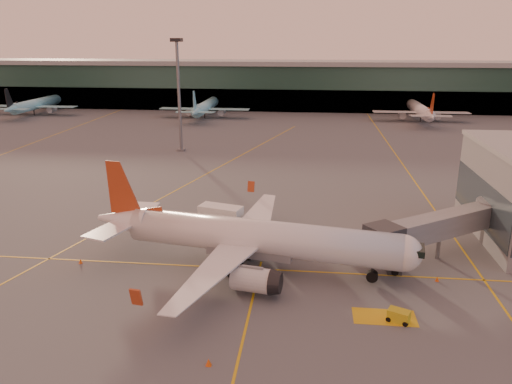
# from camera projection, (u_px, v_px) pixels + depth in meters

# --- Properties ---
(ground) EXTENTS (600.00, 600.00, 0.00)m
(ground) POSITION_uv_depth(u_px,v_px,m) (208.00, 287.00, 53.55)
(ground) COLOR #4C4F54
(ground) RESTS_ON ground
(taxi_markings) EXTENTS (100.12, 173.00, 0.01)m
(taxi_markings) POSITION_uv_depth(u_px,v_px,m) (217.00, 176.00, 96.56)
(taxi_markings) COLOR gold
(taxi_markings) RESTS_ON ground
(terminal) EXTENTS (400.00, 20.00, 17.60)m
(terminal) POSITION_uv_depth(u_px,v_px,m) (284.00, 85.00, 185.57)
(terminal) COLOR #19382D
(terminal) RESTS_ON ground
(mast_west_near) EXTENTS (2.40, 2.40, 25.60)m
(mast_west_near) POSITION_uv_depth(u_px,v_px,m) (179.00, 87.00, 113.92)
(mast_west_near) COLOR slate
(mast_west_near) RESTS_ON ground
(distant_aircraft_row) EXTENTS (290.00, 34.00, 13.00)m
(distant_aircraft_row) POSITION_uv_depth(u_px,v_px,m) (218.00, 117.00, 167.79)
(distant_aircraft_row) COLOR #85D1DF
(distant_aircraft_row) RESTS_ON ground
(main_airplane) EXTENTS (38.53, 34.94, 11.67)m
(main_airplane) POSITION_uv_depth(u_px,v_px,m) (250.00, 238.00, 56.94)
(main_airplane) COLOR silver
(main_airplane) RESTS_ON ground
(jet_bridge) EXTENTS (19.75, 15.24, 5.80)m
(jet_bridge) POSITION_uv_depth(u_px,v_px,m) (448.00, 226.00, 60.12)
(jet_bridge) COLOR slate
(jet_bridge) RESTS_ON ground
(catering_truck) EXTENTS (6.11, 3.91, 4.39)m
(catering_truck) POSITION_uv_depth(u_px,v_px,m) (221.00, 220.00, 66.32)
(catering_truck) COLOR #B6491A
(catering_truck) RESTS_ON ground
(gpu_cart) EXTENTS (2.35, 1.96, 1.19)m
(gpu_cart) POSITION_uv_depth(u_px,v_px,m) (399.00, 316.00, 46.93)
(gpu_cart) COLOR gold
(gpu_cart) RESTS_ON ground
(pushback_tug) EXTENTS (4.26, 3.20, 1.95)m
(pushback_tug) POSITION_uv_depth(u_px,v_px,m) (351.00, 247.00, 61.95)
(pushback_tug) COLOR black
(pushback_tug) RESTS_ON ground
(cone_nose) EXTENTS (0.41, 0.41, 0.53)m
(cone_nose) POSITION_uv_depth(u_px,v_px,m) (437.00, 279.00, 54.86)
(cone_nose) COLOR #E4500C
(cone_nose) RESTS_ON ground
(cone_tail) EXTENTS (0.44, 0.44, 0.57)m
(cone_tail) POSITION_uv_depth(u_px,v_px,m) (81.00, 261.00, 59.19)
(cone_tail) COLOR #E4500C
(cone_tail) RESTS_ON ground
(cone_wing_right) EXTENTS (0.50, 0.50, 0.64)m
(cone_wing_right) POSITION_uv_depth(u_px,v_px,m) (209.00, 362.00, 40.71)
(cone_wing_right) COLOR #E4500C
(cone_wing_right) RESTS_ON ground
(cone_wing_left) EXTENTS (0.42, 0.42, 0.54)m
(cone_wing_left) POSITION_uv_depth(u_px,v_px,m) (257.00, 217.00, 73.99)
(cone_wing_left) COLOR #E4500C
(cone_wing_left) RESTS_ON ground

